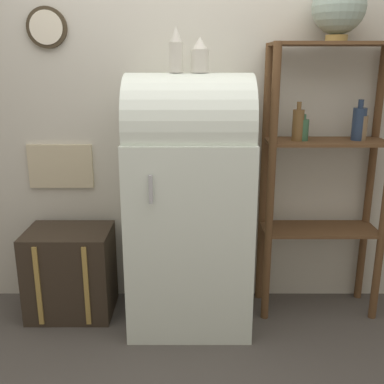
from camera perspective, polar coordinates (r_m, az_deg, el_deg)
name	(u,v)px	position (r m, az deg, el deg)	size (l,w,h in m)	color
ground_plane	(190,337)	(2.94, -0.22, -17.94)	(12.00, 12.00, 0.00)	#4C4742
wall_back	(190,109)	(3.03, -0.27, 10.48)	(7.00, 0.09, 2.70)	beige
refrigerator	(190,200)	(2.79, -0.20, -1.03)	(0.75, 0.66, 1.59)	silver
suitcase_trunk	(72,272)	(3.16, -15.01, -9.75)	(0.55, 0.42, 0.59)	#33281E
shelf_unit	(327,162)	(2.99, 16.74, 3.68)	(0.77, 0.32, 1.76)	brown
globe	(340,7)	(2.96, 18.31, 21.38)	(0.31, 0.31, 0.35)	#AD8942
vase_left	(177,51)	(2.67, -1.89, 17.46)	(0.08, 0.08, 0.26)	beige
vase_center	(201,56)	(2.68, 1.16, 16.87)	(0.10, 0.10, 0.20)	beige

